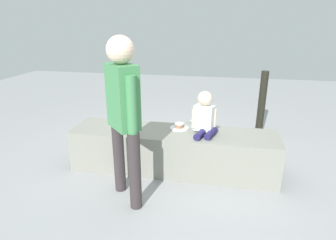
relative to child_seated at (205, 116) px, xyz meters
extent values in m
plane|color=#949597|center=(-0.35, 0.00, -0.70)|extent=(12.00, 12.00, 0.00)
cube|color=gray|center=(-0.35, 0.00, -0.46)|extent=(2.37, 0.56, 0.49)
cylinder|color=navy|center=(-0.03, -0.10, -0.18)|extent=(0.14, 0.26, 0.08)
cylinder|color=navy|center=(0.08, -0.07, -0.18)|extent=(0.14, 0.26, 0.08)
cube|color=white|center=(-0.01, 0.02, -0.03)|extent=(0.24, 0.19, 0.28)
sphere|color=beige|center=(-0.01, 0.02, 0.19)|extent=(0.16, 0.16, 0.16)
cylinder|color=beige|center=(-0.12, -0.01, -0.04)|extent=(0.05, 0.05, 0.21)
cylinder|color=beige|center=(0.10, 0.05, -0.04)|extent=(0.05, 0.05, 0.21)
cylinder|color=#352D2F|center=(-0.57, -0.78, -0.32)|extent=(0.11, 0.11, 0.76)
cylinder|color=#352D2F|center=(-0.82, -0.53, -0.32)|extent=(0.11, 0.11, 0.76)
cube|color=#428750|center=(-0.70, -0.65, 0.35)|extent=(0.36, 0.37, 0.58)
sphere|color=beige|center=(-0.70, -0.65, 0.76)|extent=(0.24, 0.24, 0.24)
cylinder|color=#428750|center=(-0.58, -0.78, 0.29)|extent=(0.09, 0.09, 0.55)
cylinder|color=#428750|center=(-0.82, -0.53, 0.29)|extent=(0.09, 0.09, 0.55)
cylinder|color=white|center=(-0.30, 0.10, -0.21)|extent=(0.22, 0.22, 0.01)
cylinder|color=#8D634B|center=(-0.30, 0.10, -0.18)|extent=(0.10, 0.10, 0.04)
cylinder|color=silver|center=(-0.30, 0.10, -0.15)|extent=(0.10, 0.10, 0.01)
cube|color=silver|center=(-0.24, 0.09, -0.20)|extent=(0.11, 0.04, 0.00)
cube|color=#59C6B2|center=(-0.14, 0.58, -0.56)|extent=(0.25, 0.11, 0.27)
torus|color=white|center=(-0.19, 0.58, -0.43)|extent=(0.10, 0.01, 0.10)
torus|color=white|center=(-0.08, 0.58, -0.43)|extent=(0.10, 0.01, 0.10)
cylinder|color=black|center=(0.78, 1.32, -0.68)|extent=(0.36, 0.36, 0.04)
cylinder|color=black|center=(0.78, 1.32, -0.18)|extent=(0.11, 0.11, 0.96)
cylinder|color=silver|center=(-0.39, 0.86, -0.61)|extent=(0.07, 0.07, 0.18)
cone|color=silver|center=(-0.39, 0.86, -0.51)|extent=(0.07, 0.07, 0.03)
cylinder|color=blue|center=(-0.39, 0.86, -0.48)|extent=(0.03, 0.03, 0.02)
cylinder|color=silver|center=(0.07, 0.75, -0.62)|extent=(0.07, 0.07, 0.17)
cone|color=silver|center=(0.07, 0.75, -0.52)|extent=(0.07, 0.07, 0.03)
cylinder|color=blue|center=(0.07, 0.75, -0.50)|extent=(0.03, 0.03, 0.02)
cylinder|color=red|center=(-1.26, 0.83, -0.65)|extent=(0.08, 0.08, 0.11)
cube|color=white|center=(-0.15, 1.31, -0.63)|extent=(0.43, 0.43, 0.15)
cube|color=black|center=(-0.84, 0.65, -0.60)|extent=(0.28, 0.14, 0.20)
torus|color=black|center=(-0.84, 0.65, -0.50)|extent=(0.21, 0.01, 0.21)
camera|label=1|loc=(0.16, -2.97, 0.99)|focal=30.17mm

